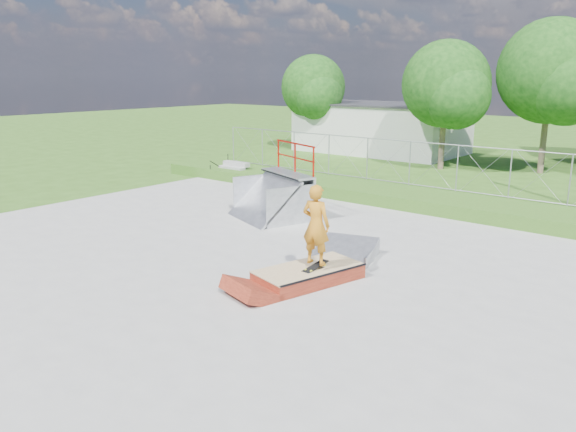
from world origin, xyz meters
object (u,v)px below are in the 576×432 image
(grind_box, at_px, (309,275))
(skater, at_px, (316,228))
(flat_bank_ramp, at_px, (346,251))
(quarter_pipe, at_px, (269,182))

(grind_box, relative_size, skater, 1.47)
(flat_bank_ramp, bearing_deg, quarter_pipe, 138.41)
(grind_box, height_order, flat_bank_ramp, flat_bank_ramp)
(flat_bank_ramp, height_order, skater, skater)
(quarter_pipe, bearing_deg, flat_bank_ramp, -3.76)
(grind_box, xyz_separation_m, quarter_pipe, (-4.83, 4.10, 1.10))
(grind_box, distance_m, flat_bank_ramp, 2.06)
(skater, bearing_deg, flat_bank_ramp, -84.88)
(skater, bearing_deg, quarter_pipe, -46.34)
(quarter_pipe, relative_size, skater, 1.34)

